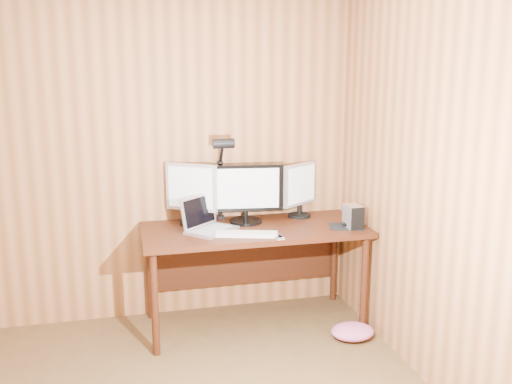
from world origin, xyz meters
name	(u,v)px	position (x,y,z in m)	size (l,w,h in m)	color
room_shell	(115,230)	(0.00, 0.00, 1.25)	(4.00, 4.00, 4.00)	brown
desk	(252,241)	(0.93, 1.70, 0.63)	(1.60, 0.70, 0.75)	#3C1A0C
monitor_center	(246,193)	(0.90, 1.77, 0.98)	(0.55, 0.24, 0.43)	black
monitor_left	(191,192)	(0.51, 1.83, 0.99)	(0.35, 0.25, 0.45)	black
monitor_right	(300,188)	(1.34, 1.84, 0.97)	(0.32, 0.24, 0.42)	black
laptop	(206,222)	(0.58, 1.63, 0.81)	(0.43, 0.42, 0.24)	silver
keyboard	(246,234)	(0.82, 1.45, 0.76)	(0.45, 0.25, 0.02)	white
mousepad	(346,227)	(1.58, 1.48, 0.75)	(0.24, 0.20, 0.00)	black
mouse	(346,224)	(1.58, 1.48, 0.77)	(0.07, 0.11, 0.04)	black
hard_drive	(353,217)	(1.61, 1.45, 0.83)	(0.11, 0.16, 0.17)	silver
phone	(278,237)	(1.02, 1.33, 0.76)	(0.07, 0.12, 0.02)	silver
speaker	(349,211)	(1.69, 1.69, 0.81)	(0.05, 0.05, 0.12)	black
desk_lamp	(222,167)	(0.74, 1.85, 1.16)	(0.15, 0.22, 0.67)	black
fabric_pile	(353,332)	(1.55, 1.24, 0.05)	(0.31, 0.25, 0.10)	pink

